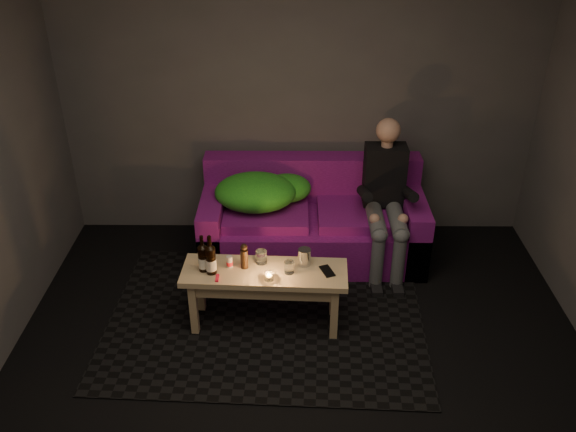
# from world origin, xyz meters

# --- Properties ---
(floor) EXTENTS (4.50, 4.50, 0.00)m
(floor) POSITION_xyz_m (0.00, 0.00, 0.00)
(floor) COLOR black
(floor) RESTS_ON ground
(room) EXTENTS (4.50, 4.50, 4.50)m
(room) POSITION_xyz_m (0.00, 0.47, 1.64)
(room) COLOR silver
(room) RESTS_ON ground
(rug) EXTENTS (2.39, 1.79, 0.01)m
(rug) POSITION_xyz_m (-0.25, 0.91, 0.01)
(rug) COLOR black
(rug) RESTS_ON floor
(sofa) EXTENTS (1.84, 0.83, 0.79)m
(sofa) POSITION_xyz_m (0.12, 1.81, 0.29)
(sofa) COLOR #620D63
(sofa) RESTS_ON floor
(green_blanket) EXTENTS (0.81, 0.55, 0.28)m
(green_blanket) POSITION_xyz_m (-0.32, 1.81, 0.59)
(green_blanket) COLOR #17811D
(green_blanket) RESTS_ON sofa
(person) EXTENTS (0.33, 0.76, 1.23)m
(person) POSITION_xyz_m (0.69, 1.67, 0.64)
(person) COLOR black
(person) RESTS_ON sofa
(coffee_table) EXTENTS (1.17, 0.42, 0.47)m
(coffee_table) POSITION_xyz_m (-0.25, 0.86, 0.39)
(coffee_table) COLOR tan
(coffee_table) RESTS_ON rug
(beer_bottle_a) EXTENTS (0.07, 0.07, 0.28)m
(beer_bottle_a) POSITION_xyz_m (-0.67, 0.86, 0.58)
(beer_bottle_a) COLOR black
(beer_bottle_a) RESTS_ON coffee_table
(beer_bottle_b) EXTENTS (0.08, 0.08, 0.30)m
(beer_bottle_b) POSITION_xyz_m (-0.61, 0.83, 0.58)
(beer_bottle_b) COLOR black
(beer_bottle_b) RESTS_ON coffee_table
(salt_shaker) EXTENTS (0.04, 0.04, 0.09)m
(salt_shaker) POSITION_xyz_m (-0.49, 0.90, 0.52)
(salt_shaker) COLOR silver
(salt_shaker) RESTS_ON coffee_table
(pepper_mill) EXTENTS (0.05, 0.05, 0.15)m
(pepper_mill) POSITION_xyz_m (-0.39, 0.89, 0.54)
(pepper_mill) COLOR black
(pepper_mill) RESTS_ON coffee_table
(tumbler_back) EXTENTS (0.10, 0.10, 0.10)m
(tumbler_back) POSITION_xyz_m (-0.27, 0.96, 0.52)
(tumbler_back) COLOR white
(tumbler_back) RESTS_ON coffee_table
(tealight) EXTENTS (0.07, 0.07, 0.05)m
(tealight) POSITION_xyz_m (-0.21, 0.75, 0.50)
(tealight) COLOR white
(tealight) RESTS_ON coffee_table
(tumbler_front) EXTENTS (0.07, 0.07, 0.09)m
(tumbler_front) POSITION_xyz_m (-0.08, 0.84, 0.52)
(tumbler_front) COLOR white
(tumbler_front) RESTS_ON coffee_table
(steel_cup) EXTENTS (0.10, 0.10, 0.12)m
(steel_cup) POSITION_xyz_m (0.03, 0.94, 0.53)
(steel_cup) COLOR #B4B6BC
(steel_cup) RESTS_ON coffee_table
(smartphone) EXTENTS (0.11, 0.16, 0.01)m
(smartphone) POSITION_xyz_m (0.19, 0.85, 0.48)
(smartphone) COLOR black
(smartphone) RESTS_ON coffee_table
(red_lighter) EXTENTS (0.02, 0.08, 0.01)m
(red_lighter) POSITION_xyz_m (-0.57, 0.76, 0.48)
(red_lighter) COLOR red
(red_lighter) RESTS_ON coffee_table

